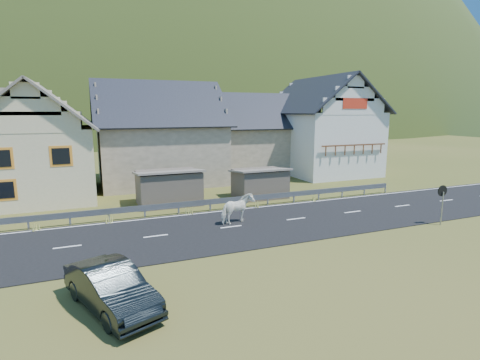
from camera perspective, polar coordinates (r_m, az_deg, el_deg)
name	(u,v)px	position (r m, az deg, el deg)	size (l,w,h in m)	color
ground	(231,228)	(20.20, -1.36, -7.25)	(160.00, 160.00, 0.00)	#3B4517
road	(231,227)	(20.19, -1.36, -7.20)	(60.00, 7.00, 0.04)	black
lane_markings	(231,227)	(20.18, -1.36, -7.13)	(60.00, 6.60, 0.01)	silver
guardrail	(210,202)	(23.40, -4.58, -3.38)	(28.10, 0.09, 0.75)	#93969B
shed_left	(169,188)	(25.47, -10.82, -1.16)	(4.30, 3.30, 2.40)	brown
shed_right	(260,183)	(27.02, 3.03, -0.54)	(3.80, 2.90, 2.20)	brown
house_cream	(39,137)	(30.21, -28.33, 5.82)	(7.80, 9.80, 8.30)	beige
house_stone_a	(159,129)	(33.54, -12.26, 7.63)	(10.80, 9.80, 8.90)	tan
house_stone_b	(254,130)	(38.45, 2.18, 7.59)	(9.80, 8.80, 8.10)	tan
house_white	(321,122)	(38.74, 12.27, 8.61)	(8.80, 10.80, 9.70)	silver
mountain	(114,164)	(200.06, -18.59, 2.38)	(440.00, 280.00, 260.00)	#1F330F
horse	(237,209)	(20.64, -0.41, -4.41)	(1.91, 0.87, 1.61)	white
car	(111,287)	(12.83, -19.04, -15.22)	(1.48, 4.25, 1.40)	black
traffic_mirror	(442,196)	(23.06, 28.44, -2.15)	(0.61, 0.18, 2.20)	#93969B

